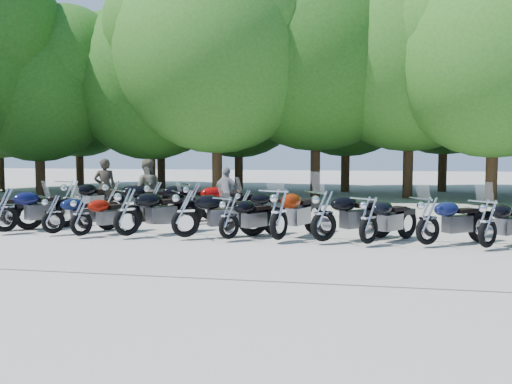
% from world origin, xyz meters
% --- Properties ---
extents(ground, '(90.00, 90.00, 0.00)m').
position_xyz_m(ground, '(0.00, 0.00, 0.00)').
color(ground, gray).
rests_on(ground, ground).
extents(tree_1, '(6.97, 6.97, 8.55)m').
position_xyz_m(tree_1, '(-12.04, 11.24, 5.06)').
color(tree_1, '#3A2614').
rests_on(tree_1, ground).
extents(tree_2, '(7.31, 7.31, 8.97)m').
position_xyz_m(tree_2, '(-7.25, 12.84, 5.31)').
color(tree_2, '#3A2614').
rests_on(tree_2, ground).
extents(tree_3, '(8.70, 8.70, 10.67)m').
position_xyz_m(tree_3, '(-3.57, 11.24, 6.32)').
color(tree_3, '#3A2614').
rests_on(tree_3, ground).
extents(tree_4, '(9.13, 9.13, 11.20)m').
position_xyz_m(tree_4, '(0.54, 13.09, 6.64)').
color(tree_4, '#3A2614').
rests_on(tree_4, ground).
extents(tree_5, '(9.04, 9.04, 11.10)m').
position_xyz_m(tree_5, '(4.61, 13.20, 6.57)').
color(tree_5, '#3A2614').
rests_on(tree_5, ground).
extents(tree_6, '(8.00, 8.00, 9.82)m').
position_xyz_m(tree_6, '(7.55, 10.82, 5.81)').
color(tree_6, '#3A2614').
rests_on(tree_6, ground).
extents(tree_9, '(7.59, 7.59, 9.32)m').
position_xyz_m(tree_9, '(-13.53, 17.59, 5.52)').
color(tree_9, '#3A2614').
rests_on(tree_9, ground).
extents(tree_10, '(7.78, 7.78, 9.55)m').
position_xyz_m(tree_10, '(-8.29, 16.97, 5.66)').
color(tree_10, '#3A2614').
rests_on(tree_10, ground).
extents(tree_11, '(7.56, 7.56, 9.28)m').
position_xyz_m(tree_11, '(-3.76, 16.43, 5.49)').
color(tree_11, '#3A2614').
rests_on(tree_11, ground).
extents(tree_12, '(7.88, 7.88, 9.67)m').
position_xyz_m(tree_12, '(1.80, 16.47, 5.72)').
color(tree_12, '#3A2614').
rests_on(tree_12, ground).
extents(tree_13, '(8.31, 8.31, 10.20)m').
position_xyz_m(tree_13, '(6.69, 17.47, 6.04)').
color(tree_13, '#3A2614').
rests_on(tree_13, ground).
extents(motorcycle_1, '(1.78, 2.43, 1.34)m').
position_xyz_m(motorcycle_1, '(-6.27, 0.59, 0.67)').
color(motorcycle_1, '#0C0F34').
rests_on(motorcycle_1, ground).
extents(motorcycle_2, '(1.74, 1.99, 1.15)m').
position_xyz_m(motorcycle_2, '(-4.97, 0.63, 0.58)').
color(motorcycle_2, '#0C1436').
rests_on(motorcycle_2, ground).
extents(motorcycle_3, '(1.56, 2.09, 1.16)m').
position_xyz_m(motorcycle_3, '(-4.10, 0.43, 0.58)').
color(motorcycle_3, maroon).
rests_on(motorcycle_3, ground).
extents(motorcycle_4, '(2.09, 2.37, 1.38)m').
position_xyz_m(motorcycle_4, '(-2.98, 0.56, 0.69)').
color(motorcycle_4, black).
rests_on(motorcycle_4, ground).
extents(motorcycle_5, '(2.42, 1.90, 1.35)m').
position_xyz_m(motorcycle_5, '(-1.53, 0.62, 0.68)').
color(motorcycle_5, black).
rests_on(motorcycle_5, ground).
extents(motorcycle_6, '(1.71, 2.09, 1.19)m').
position_xyz_m(motorcycle_6, '(-0.47, 0.61, 0.59)').
color(motorcycle_6, black).
rests_on(motorcycle_6, ground).
extents(motorcycle_7, '(1.60, 2.60, 1.41)m').
position_xyz_m(motorcycle_7, '(0.69, 0.65, 0.71)').
color(motorcycle_7, maroon).
rests_on(motorcycle_7, ground).
extents(motorcycle_8, '(2.31, 2.20, 1.38)m').
position_xyz_m(motorcycle_8, '(1.71, 0.64, 0.69)').
color(motorcycle_8, black).
rests_on(motorcycle_8, ground).
extents(motorcycle_9, '(1.84, 2.20, 1.26)m').
position_xyz_m(motorcycle_9, '(2.71, 0.54, 0.63)').
color(motorcycle_9, black).
rests_on(motorcycle_9, ground).
extents(motorcycle_10, '(2.20, 1.88, 1.26)m').
position_xyz_m(motorcycle_10, '(3.98, 0.66, 0.63)').
color(motorcycle_10, '#0D133A').
rests_on(motorcycle_10, ground).
extents(motorcycle_11, '(1.97, 2.04, 1.23)m').
position_xyz_m(motorcycle_11, '(5.18, 0.54, 0.62)').
color(motorcycle_11, black).
rests_on(motorcycle_11, ground).
extents(motorcycle_14, '(1.56, 2.59, 1.40)m').
position_xyz_m(motorcycle_14, '(-5.88, 3.09, 0.70)').
color(motorcycle_14, black).
rests_on(motorcycle_14, ground).
extents(motorcycle_15, '(2.59, 1.57, 1.40)m').
position_xyz_m(motorcycle_15, '(-4.60, 3.24, 0.70)').
color(motorcycle_15, black).
rests_on(motorcycle_15, ground).
extents(motorcycle_16, '(2.38, 2.11, 1.39)m').
position_xyz_m(motorcycle_16, '(-3.28, 3.17, 0.69)').
color(motorcycle_16, black).
rests_on(motorcycle_16, ground).
extents(motorcycle_17, '(2.36, 2.02, 1.35)m').
position_xyz_m(motorcycle_17, '(-2.16, 3.27, 0.68)').
color(motorcycle_17, '#7E0504').
rests_on(motorcycle_17, ground).
extents(motorcycle_18, '(2.08, 1.59, 1.16)m').
position_xyz_m(motorcycle_18, '(-0.63, 3.09, 0.58)').
color(motorcycle_18, black).
rests_on(motorcycle_18, ground).
extents(rider_0, '(0.79, 0.66, 1.87)m').
position_xyz_m(rider_0, '(-5.40, 4.32, 0.93)').
color(rider_0, black).
rests_on(rider_0, ground).
extents(rider_1, '(1.07, 0.94, 1.86)m').
position_xyz_m(rider_1, '(-3.82, 3.87, 0.93)').
color(rider_1, brown).
rests_on(rider_1, ground).
extents(rider_2, '(1.01, 0.67, 1.60)m').
position_xyz_m(rider_2, '(-1.53, 4.71, 0.80)').
color(rider_2, gray).
rests_on(rider_2, ground).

